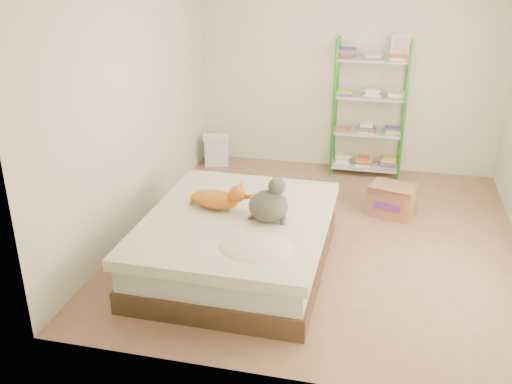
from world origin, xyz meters
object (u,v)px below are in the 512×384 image
(cardboard_box, at_px, (392,200))
(grey_cat, at_px, (268,199))
(white_bin, at_px, (216,150))
(shelf_unit, at_px, (369,111))
(orange_cat, at_px, (215,197))
(bed, at_px, (238,242))

(cardboard_box, bearing_deg, grey_cat, -110.55)
(grey_cat, distance_m, white_bin, 2.88)
(grey_cat, distance_m, shelf_unit, 2.75)
(shelf_unit, relative_size, white_bin, 4.26)
(orange_cat, height_order, grey_cat, grey_cat)
(orange_cat, bearing_deg, cardboard_box, 50.18)
(bed, relative_size, white_bin, 4.87)
(orange_cat, relative_size, grey_cat, 1.26)
(bed, xyz_separation_m, grey_cat, (0.29, -0.03, 0.46))
(cardboard_box, bearing_deg, orange_cat, -125.19)
(shelf_unit, bearing_deg, orange_cat, -116.35)
(shelf_unit, bearing_deg, cardboard_box, -73.17)
(cardboard_box, distance_m, white_bin, 2.54)
(orange_cat, height_order, cardboard_box, orange_cat)
(orange_cat, relative_size, shelf_unit, 0.30)
(grey_cat, distance_m, cardboard_box, 1.91)
(shelf_unit, distance_m, cardboard_box, 1.38)
(bed, bearing_deg, grey_cat, -5.68)
(orange_cat, bearing_deg, shelf_unit, 73.88)
(shelf_unit, relative_size, cardboard_box, 3.18)
(orange_cat, xyz_separation_m, grey_cat, (0.53, -0.16, 0.10))
(orange_cat, distance_m, grey_cat, 0.56)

